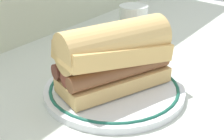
{
  "coord_description": "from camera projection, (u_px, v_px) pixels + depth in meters",
  "views": [
    {
      "loc": [
        -0.45,
        -0.3,
        0.3
      ],
      "look_at": [
        -0.03,
        0.0,
        0.04
      ],
      "focal_mm": 52.56,
      "sensor_mm": 36.0,
      "label": 1
    }
  ],
  "objects": [
    {
      "name": "drinking_glass",
      "position": [
        133.0,
        30.0,
        0.77
      ],
      "size": [
        0.07,
        0.07,
        0.11
      ],
      "color": "silver",
      "rests_on": "ground_plane"
    },
    {
      "name": "ground_plane",
      "position": [
        122.0,
        87.0,
        0.62
      ],
      "size": [
        1.5,
        1.5,
        0.0
      ],
      "primitive_type": "plane",
      "color": "silver"
    },
    {
      "name": "sausage_sandwich",
      "position": [
        112.0,
        55.0,
        0.57
      ],
      "size": [
        0.22,
        0.15,
        0.12
      ],
      "rotation": [
        0.0,
        0.0,
        -0.39
      ],
      "color": "#E1B46D",
      "rests_on": "plate"
    },
    {
      "name": "plate",
      "position": [
        112.0,
        88.0,
        0.6
      ],
      "size": [
        0.25,
        0.25,
        0.01
      ],
      "color": "white",
      "rests_on": "ground_plane"
    }
  ]
}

